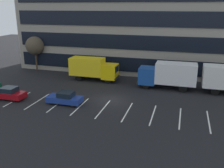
{
  "coord_description": "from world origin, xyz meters",
  "views": [
    {
      "loc": [
        8.32,
        -27.84,
        11.11
      ],
      "look_at": [
        -0.42,
        2.0,
        1.4
      ],
      "focal_mm": 40.31,
      "sensor_mm": 36.0,
      "label": 1
    }
  ],
  "objects_px": {
    "box_truck_blue": "(168,74)",
    "sedan_navy": "(65,98)",
    "sedan_maroon": "(8,93)",
    "bare_tree": "(35,46)",
    "box_truck_yellow_all": "(93,68)"
  },
  "relations": [
    {
      "from": "box_truck_blue",
      "to": "sedan_navy",
      "type": "relative_size",
      "value": 1.91
    },
    {
      "from": "sedan_maroon",
      "to": "box_truck_blue",
      "type": "bearing_deg",
      "value": 27.74
    },
    {
      "from": "box_truck_blue",
      "to": "sedan_maroon",
      "type": "xyz_separation_m",
      "value": [
        -18.64,
        -9.8,
        -1.34
      ]
    },
    {
      "from": "sedan_navy",
      "to": "bare_tree",
      "type": "relative_size",
      "value": 0.69
    },
    {
      "from": "box_truck_blue",
      "to": "sedan_maroon",
      "type": "bearing_deg",
      "value": -152.26
    },
    {
      "from": "sedan_navy",
      "to": "bare_tree",
      "type": "bearing_deg",
      "value": 132.42
    },
    {
      "from": "sedan_navy",
      "to": "sedan_maroon",
      "type": "bearing_deg",
      "value": -176.32
    },
    {
      "from": "sedan_maroon",
      "to": "sedan_navy",
      "type": "height_order",
      "value": "sedan_maroon"
    },
    {
      "from": "box_truck_yellow_all",
      "to": "sedan_maroon",
      "type": "relative_size",
      "value": 1.75
    },
    {
      "from": "sedan_navy",
      "to": "box_truck_blue",
      "type": "bearing_deg",
      "value": 39.84
    },
    {
      "from": "box_truck_blue",
      "to": "sedan_maroon",
      "type": "height_order",
      "value": "box_truck_blue"
    },
    {
      "from": "bare_tree",
      "to": "box_truck_blue",
      "type": "bearing_deg",
      "value": -9.78
    },
    {
      "from": "box_truck_blue",
      "to": "sedan_navy",
      "type": "xyz_separation_m",
      "value": [
        -11.17,
        -9.32,
        -1.37
      ]
    },
    {
      "from": "box_truck_blue",
      "to": "sedan_navy",
      "type": "height_order",
      "value": "box_truck_blue"
    },
    {
      "from": "box_truck_blue",
      "to": "bare_tree",
      "type": "bearing_deg",
      "value": 170.22
    }
  ]
}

